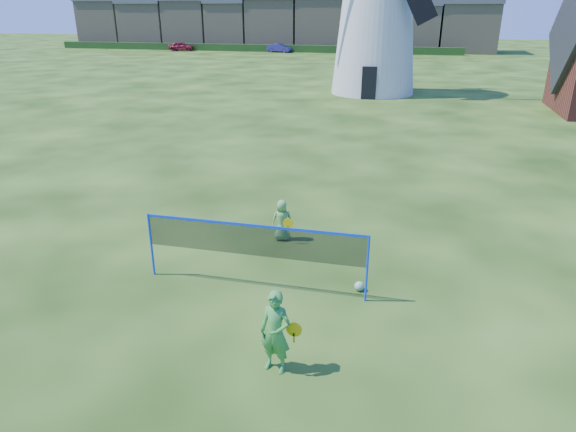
# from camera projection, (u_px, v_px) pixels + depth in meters

# --- Properties ---
(ground) EXTENTS (220.00, 220.00, 0.00)m
(ground) POSITION_uv_depth(u_px,v_px,m) (274.00, 283.00, 11.68)
(ground) COLOR black
(ground) RESTS_ON ground
(windmill) EXTENTS (13.83, 6.07, 18.63)m
(windmill) POSITION_uv_depth(u_px,v_px,m) (377.00, 1.00, 35.71)
(windmill) COLOR silver
(windmill) RESTS_ON ground
(badminton_net) EXTENTS (5.05, 0.05, 1.55)m
(badminton_net) POSITION_uv_depth(u_px,v_px,m) (254.00, 241.00, 11.10)
(badminton_net) COLOR blue
(badminton_net) RESTS_ON ground
(player_girl) EXTENTS (0.73, 0.47, 1.54)m
(player_girl) POSITION_uv_depth(u_px,v_px,m) (276.00, 332.00, 8.61)
(player_girl) COLOR green
(player_girl) RESTS_ON ground
(player_boy) EXTENTS (0.68, 0.50, 1.14)m
(player_boy) POSITION_uv_depth(u_px,v_px,m) (282.00, 220.00, 13.70)
(player_boy) COLOR #61A54F
(player_boy) RESTS_ON ground
(play_ball) EXTENTS (0.22, 0.22, 0.22)m
(play_ball) POSITION_uv_depth(u_px,v_px,m) (359.00, 286.00, 11.34)
(play_ball) COLOR green
(play_ball) RESTS_ON ground
(terraced_houses) EXTENTS (65.72, 8.40, 8.34)m
(terraced_houses) POSITION_uv_depth(u_px,v_px,m) (273.00, 22.00, 79.24)
(terraced_houses) COLOR #9A8666
(terraced_houses) RESTS_ON ground
(hedge) EXTENTS (62.00, 0.80, 1.00)m
(hedge) POSITION_uv_depth(u_px,v_px,m) (247.00, 48.00, 75.66)
(hedge) COLOR #193814
(hedge) RESTS_ON ground
(car_left) EXTENTS (4.00, 2.07, 1.30)m
(car_left) POSITION_uv_depth(u_px,v_px,m) (182.00, 46.00, 76.37)
(car_left) COLOR maroon
(car_left) RESTS_ON ground
(car_right) EXTENTS (3.79, 1.94, 1.19)m
(car_right) POSITION_uv_depth(u_px,v_px,m) (280.00, 48.00, 73.88)
(car_right) COLOR navy
(car_right) RESTS_ON ground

